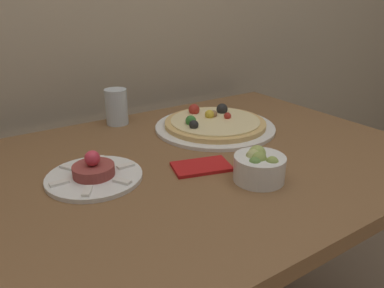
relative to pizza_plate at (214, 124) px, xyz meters
name	(u,v)px	position (x,y,z in m)	size (l,w,h in m)	color
dining_table	(184,195)	(-0.20, -0.14, -0.11)	(1.22, 0.83, 0.72)	brown
pizza_plate	(214,124)	(0.00, 0.00, 0.00)	(0.36, 0.36, 0.06)	white
tartare_plate	(94,174)	(-0.42, -0.12, 0.00)	(0.21, 0.21, 0.07)	white
small_bowl	(259,166)	(-0.12, -0.32, 0.02)	(0.11, 0.11, 0.07)	white
drinking_glass	(117,107)	(-0.23, 0.21, 0.04)	(0.07, 0.07, 0.11)	silver
napkin	(201,167)	(-0.19, -0.20, -0.01)	(0.15, 0.11, 0.01)	red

